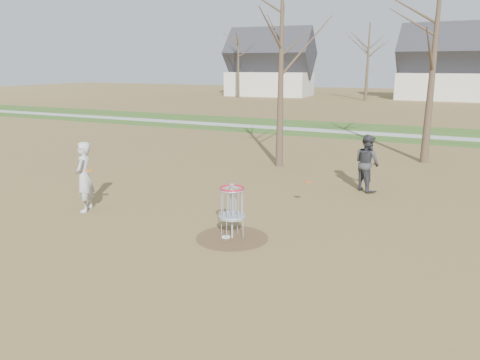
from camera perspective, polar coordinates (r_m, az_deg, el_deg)
name	(u,v)px	position (r m, az deg, el deg)	size (l,w,h in m)	color
ground	(232,238)	(11.71, -0.96, -7.08)	(160.00, 160.00, 0.00)	brown
green_band	(378,132)	(31.44, 16.44, 5.66)	(160.00, 8.00, 0.01)	#2D5119
footpath	(375,134)	(30.46, 16.13, 5.45)	(160.00, 1.50, 0.01)	#9E9E99
dirt_circle	(232,238)	(11.70, -0.96, -7.06)	(1.80, 1.80, 0.01)	#47331E
player_standing	(84,177)	(14.29, -18.47, 0.36)	(0.75, 0.49, 2.05)	#B7B7B7
player_throwing	(367,163)	(16.35, 15.23, 2.02)	(0.94, 0.73, 1.93)	#313236
disc_grounded	(226,237)	(11.72, -1.73, -6.96)	(0.22, 0.22, 0.02)	white
discs_in_play	(206,176)	(13.46, -4.15, 0.44)	(5.69, 3.33, 0.49)	#E14A0B
disc_golf_basket	(232,203)	(11.41, -0.98, -2.79)	(0.64, 0.64, 1.35)	#9EA3AD
bare_trees	(432,51)	(45.69, 22.35, 14.32)	(52.62, 44.98, 9.00)	#382B1E
houses_row	(464,71)	(62.34, 25.60, 11.93)	(56.51, 10.01, 7.26)	silver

